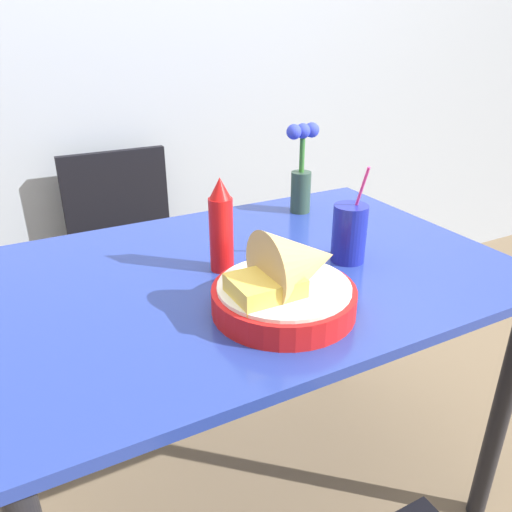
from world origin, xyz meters
TOP-DOWN VIEW (x-y plane):
  - ground_plane at (0.00, 0.00)m, footprint 12.00×12.00m
  - wall_window at (0.00, 1.05)m, footprint 7.00×0.06m
  - dining_table at (0.00, 0.00)m, footprint 1.24×0.85m
  - chair_far_window at (-0.11, 0.83)m, footprint 0.40×0.40m
  - food_basket at (-0.02, -0.21)m, footprint 0.30×0.30m
  - ketchup_bottle at (-0.06, 0.02)m, footprint 0.06×0.06m
  - drink_cup at (0.24, -0.08)m, footprint 0.08×0.08m
  - flower_vase at (0.33, 0.28)m, footprint 0.11×0.06m

SIDE VIEW (x-z plane):
  - ground_plane at x=0.00m, z-range 0.00..0.00m
  - chair_far_window at x=-0.11m, z-range 0.08..0.97m
  - dining_table at x=0.00m, z-range 0.29..1.06m
  - food_basket at x=-0.02m, z-range 0.75..0.93m
  - drink_cup at x=0.24m, z-range 0.72..0.97m
  - ketchup_bottle at x=-0.06m, z-range 0.77..1.00m
  - flower_vase at x=0.33m, z-range 0.77..1.05m
  - wall_window at x=0.00m, z-range 0.00..2.60m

